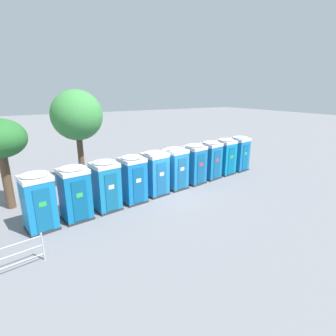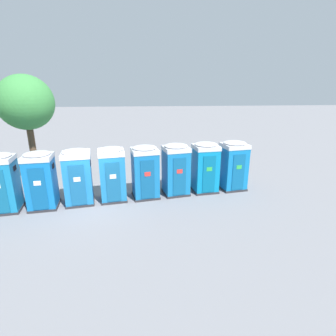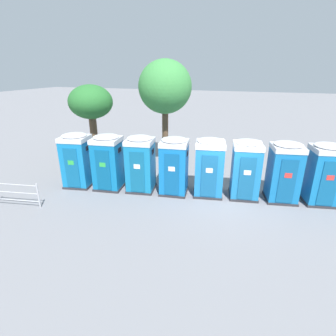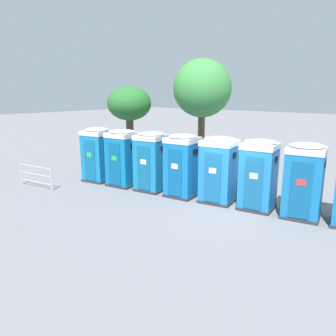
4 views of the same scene
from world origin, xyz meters
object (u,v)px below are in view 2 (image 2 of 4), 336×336
portapotty_5 (112,174)px  portapotty_8 (205,167)px  portapotty_7 (176,169)px  portapotty_4 (78,176)px  portapotty_6 (145,172)px  portapotty_9 (233,165)px  portapotty_2 (2,183)px  street_tree_1 (26,103)px  portapotty_3 (41,180)px

portapotty_5 → portapotty_8: (4.53, 0.68, -0.00)m
portapotty_7 → portapotty_8: size_ratio=1.00×
portapotty_4 → portapotty_6: 3.05m
portapotty_5 → portapotty_9: (6.04, 0.86, -0.00)m
portapotty_9 → portapotty_7: bearing=-172.4°
portapotty_7 → portapotty_8: bearing=8.2°
portapotty_5 → portapotty_9: size_ratio=1.00×
portapotty_2 → portapotty_5: (4.51, 0.77, 0.00)m
portapotty_2 → street_tree_1: 5.01m
portapotty_5 → street_tree_1: 6.47m
street_tree_1 → portapotty_4: bearing=-47.2°
portapotty_4 → portapotty_5: bearing=9.2°
portapotty_4 → portapotty_9: (7.55, 1.11, 0.00)m
portapotty_2 → portapotty_8: (9.04, 1.44, -0.00)m
portapotty_3 → portapotty_4: 1.53m
portapotty_2 → portapotty_8: 9.16m
portapotty_3 → portapotty_9: same height
portapotty_3 → portapotty_5: same height
portapotty_3 → street_tree_1: street_tree_1 is taller
portapotty_2 → portapotty_5: bearing=9.6°
portapotty_2 → portapotty_6: bearing=9.0°
portapotty_6 → portapotty_9: 4.58m
portapotty_3 → portapotty_5: bearing=10.6°
portapotty_6 → street_tree_1: street_tree_1 is taller
portapotty_3 → portapotty_6: 4.58m
portapotty_9 → street_tree_1: street_tree_1 is taller
portapotty_3 → portapotty_8: 7.63m
portapotty_5 → street_tree_1: bearing=145.6°
portapotty_3 → portapotty_9: size_ratio=1.00×
portapotty_7 → street_tree_1: 8.76m
portapotty_3 → portapotty_7: 6.11m
portapotty_7 → portapotty_2: bearing=-170.8°
portapotty_3 → portapotty_6: bearing=9.5°
portapotty_7 → street_tree_1: street_tree_1 is taller
portapotty_3 → portapotty_8: bearing=9.4°
portapotty_4 → portapotty_6: size_ratio=1.00×
portapotty_3 → portapotty_5: size_ratio=1.00×
portapotty_2 → portapotty_6: 6.11m
portapotty_9 → street_tree_1: 11.43m
portapotty_8 → street_tree_1: size_ratio=0.44×
portapotty_3 → portapotty_5: (3.00, 0.56, 0.00)m
portapotty_8 → portapotty_9: (1.52, 0.19, -0.00)m
portapotty_3 → portapotty_8: (7.53, 1.24, -0.00)m
portapotty_3 → portapotty_6: same height
portapotty_5 → portapotty_6: (1.51, 0.19, -0.00)m
portapotty_3 → portapotty_4: bearing=12.1°
portapotty_3 → street_tree_1: bearing=114.4°
portapotty_5 → street_tree_1: street_tree_1 is taller
portapotty_5 → portapotty_6: 1.53m
portapotty_6 → portapotty_9: (4.53, 0.67, -0.00)m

